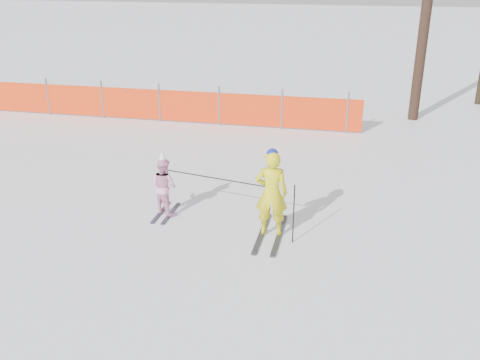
# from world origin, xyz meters

# --- Properties ---
(ground) EXTENTS (120.00, 120.00, 0.00)m
(ground) POSITION_xyz_m (0.00, 0.00, 0.00)
(ground) COLOR white
(ground) RESTS_ON ground
(adult) EXTENTS (0.64, 1.67, 1.75)m
(adult) POSITION_xyz_m (0.64, 0.29, 0.87)
(adult) COLOR black
(adult) RESTS_ON ground
(child) EXTENTS (0.72, 1.04, 1.37)m
(child) POSITION_xyz_m (-1.64, 0.76, 0.63)
(child) COLOR black
(child) RESTS_ON ground
(ski_poles) EXTENTS (2.63, 0.66, 1.16)m
(ski_poles) POSITION_xyz_m (0.07, 0.37, 0.84)
(ski_poles) COLOR black
(ski_poles) RESTS_ON ground
(safety_fence) EXTENTS (14.49, 0.06, 1.25)m
(safety_fence) POSITION_xyz_m (-4.95, 7.32, 0.56)
(safety_fence) COLOR #595960
(safety_fence) RESTS_ON ground
(tree_trunks) EXTENTS (2.80, 2.95, 6.90)m
(tree_trunks) POSITION_xyz_m (4.77, 10.23, 3.32)
(tree_trunks) COLOR black
(tree_trunks) RESTS_ON ground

